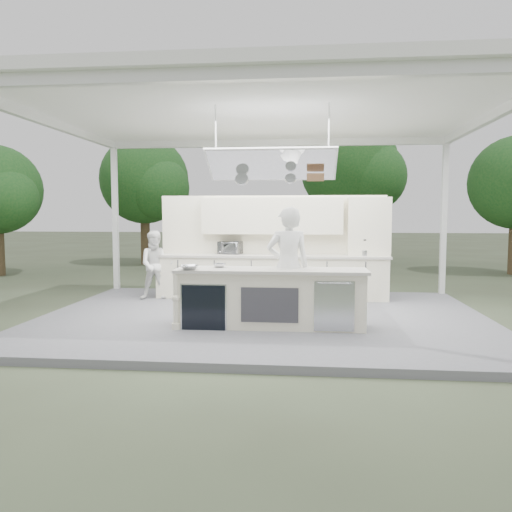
# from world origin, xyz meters

# --- Properties ---
(ground) EXTENTS (90.00, 90.00, 0.00)m
(ground) POSITION_xyz_m (0.00, 0.00, 0.00)
(ground) COLOR #47543A
(ground) RESTS_ON ground
(stage_deck) EXTENTS (8.00, 6.00, 0.12)m
(stage_deck) POSITION_xyz_m (0.00, 0.00, 0.06)
(stage_deck) COLOR slate
(stage_deck) RESTS_ON ground
(tent) EXTENTS (8.20, 6.20, 3.86)m
(tent) POSITION_xyz_m (0.00, -0.01, 3.71)
(tent) COLOR white
(tent) RESTS_ON ground
(demo_island) EXTENTS (3.10, 0.79, 0.95)m
(demo_island) POSITION_xyz_m (0.18, -0.91, 0.60)
(demo_island) COLOR white
(demo_island) RESTS_ON stage_deck
(back_counter) EXTENTS (5.08, 0.72, 0.95)m
(back_counter) POSITION_xyz_m (0.00, 1.90, 0.60)
(back_counter) COLOR white
(back_counter) RESTS_ON stage_deck
(back_wall_unit) EXTENTS (5.05, 0.48, 2.25)m
(back_wall_unit) POSITION_xyz_m (0.44, 2.11, 1.57)
(back_wall_unit) COLOR white
(back_wall_unit) RESTS_ON stage_deck
(tree_cluster) EXTENTS (19.55, 9.40, 5.85)m
(tree_cluster) POSITION_xyz_m (-0.16, 9.77, 3.29)
(tree_cluster) COLOR #4F3C27
(tree_cluster) RESTS_ON ground
(head_chef) EXTENTS (0.79, 0.60, 1.96)m
(head_chef) POSITION_xyz_m (0.47, -0.70, 1.10)
(head_chef) COLOR white
(head_chef) RESTS_ON stage_deck
(sous_chef) EXTENTS (0.85, 0.74, 1.48)m
(sous_chef) POSITION_xyz_m (-2.47, 1.51, 0.86)
(sous_chef) COLOR white
(sous_chef) RESTS_ON stage_deck
(toaster_oven) EXTENTS (0.57, 0.46, 0.28)m
(toaster_oven) POSITION_xyz_m (-0.93, 2.08, 1.21)
(toaster_oven) COLOR silver
(toaster_oven) RESTS_ON back_counter
(bowl_large) EXTENTS (0.39, 0.39, 0.07)m
(bowl_large) POSITION_xyz_m (-1.10, -1.15, 1.11)
(bowl_large) COLOR #B9BBC0
(bowl_large) RESTS_ON demo_island
(bowl_small) EXTENTS (0.26, 0.26, 0.07)m
(bowl_small) POSITION_xyz_m (-0.68, -0.75, 1.10)
(bowl_small) COLOR #B5B7BC
(bowl_small) RESTS_ON demo_island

